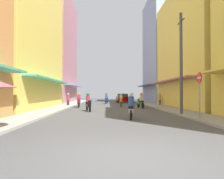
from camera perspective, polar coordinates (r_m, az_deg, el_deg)
The scene contains 19 objects.
ground_plane at distance 19.98m, azimuth -0.04°, elevation -5.41°, with size 83.62×83.62×0.00m, color #4C4C4F.
sidewalk_left at distance 20.54m, azimuth -15.24°, elevation -5.09°, with size 2.08×46.01×0.12m, color #ADA89E.
sidewalk_right at distance 20.82m, azimuth 14.95°, elevation -5.03°, with size 2.08×46.01×0.12m, color #9E9991.
building_left_mid at distance 23.03m, azimuth -24.79°, elevation 12.33°, with size 7.05×13.91×13.63m.
building_left_far at distance 36.62m, azimuth -15.85°, elevation 10.61°, with size 7.05×13.00×17.82m.
building_right_mid at distance 23.74m, azimuth 23.62°, elevation 10.45°, with size 7.05×13.47×12.45m.
building_right_far at distance 35.78m, azimuth 14.83°, elevation 10.47°, with size 7.05×10.87×17.32m.
motorbike_maroon at distance 22.52m, azimuth -9.17°, elevation -3.11°, with size 0.55×1.81×1.58m.
motorbike_red at distance 29.53m, azimuth 5.24°, elevation -2.64°, with size 0.62×1.79×1.58m.
motorbike_green at distance 21.31m, azimuth 7.95°, elevation -3.23°, with size 0.61×1.79×1.58m.
motorbike_silver at distance 12.32m, azimuth 5.36°, elevation -4.82°, with size 0.58×1.80×1.58m.
motorbike_blue at distance 30.69m, azimuth -1.52°, elevation -2.58°, with size 0.60×1.80×1.58m.
motorbike_black at distance 17.45m, azimuth -6.58°, elevation -3.71°, with size 0.70×1.76×1.58m.
motorbike_orange at distance 24.14m, azimuth 2.52°, elevation -2.99°, with size 0.55×1.81×1.58m.
parked_car at distance 34.47m, azimuth 2.86°, elevation -2.36°, with size 1.96×4.18×1.45m.
pedestrian_midway at distance 25.97m, azimuth 13.11°, elevation -2.66°, with size 0.34×0.34×1.57m.
pedestrian_far at distance 24.85m, azimuth -12.06°, elevation -2.77°, with size 0.34×0.34×1.54m.
utility_pole at distance 14.93m, azimuth 18.60°, elevation 7.00°, with size 0.20×1.20×7.03m.
street_sign_no_entry at distance 12.03m, azimuth 23.06°, elevation 0.00°, with size 0.07×0.60×2.65m.
Camera 1 is at (-0.54, -4.91, 1.51)m, focal length 33.02 mm.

